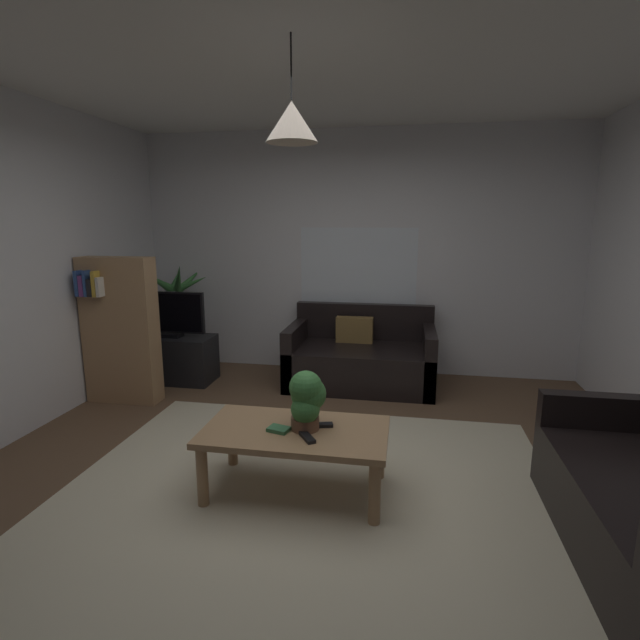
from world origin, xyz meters
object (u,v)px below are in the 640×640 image
at_px(potted_palm_corner, 177,321).
at_px(bookshelf_corner, 120,329).
at_px(couch_under_window, 361,360).
at_px(remote_on_table_1, 307,437).
at_px(tv_stand, 173,358).
at_px(tv, 169,314).
at_px(pendant_lamp, 292,122).
at_px(book_on_table_0, 279,429).
at_px(remote_on_table_0, 320,425).
at_px(coffee_table, 295,438).
at_px(potted_plant_on_table, 306,398).

relative_size(potted_palm_corner, bookshelf_corner, 0.94).
height_order(couch_under_window, remote_on_table_1, couch_under_window).
distance_m(tv_stand, tv, 0.50).
relative_size(tv_stand, potted_palm_corner, 0.69).
relative_size(bookshelf_corner, pendant_lamp, 2.48).
distance_m(book_on_table_0, pendant_lamp, 1.83).
xyz_separation_m(remote_on_table_0, tv, (-1.98, 1.84, 0.31)).
relative_size(book_on_table_0, tv_stand, 0.15).
bearing_deg(book_on_table_0, coffee_table, 27.80).
height_order(remote_on_table_1, bookshelf_corner, bookshelf_corner).
distance_m(book_on_table_0, remote_on_table_1, 0.21).
bearing_deg(remote_on_table_0, couch_under_window, 163.12).
xyz_separation_m(book_on_table_0, remote_on_table_1, (0.20, -0.08, -0.00)).
height_order(couch_under_window, bookshelf_corner, bookshelf_corner).
height_order(couch_under_window, pendant_lamp, pendant_lamp).
distance_m(remote_on_table_0, pendant_lamp, 1.83).
bearing_deg(couch_under_window, pendant_lamp, -95.65).
bearing_deg(tv, tv_stand, 90.00).
bearing_deg(tv_stand, remote_on_table_1, -46.78).
relative_size(book_on_table_0, potted_palm_corner, 0.10).
distance_m(coffee_table, bookshelf_corner, 2.41).
bearing_deg(coffee_table, potted_palm_corner, 129.89).
relative_size(tv, bookshelf_corner, 0.56).
relative_size(couch_under_window, pendant_lamp, 2.71).
xyz_separation_m(book_on_table_0, bookshelf_corner, (-1.91, 1.33, 0.27)).
bearing_deg(potted_palm_corner, tv_stand, -71.00).
bearing_deg(potted_palm_corner, bookshelf_corner, -91.86).
height_order(remote_on_table_1, potted_plant_on_table, potted_plant_on_table).
relative_size(coffee_table, tv_stand, 1.30).
bearing_deg(book_on_table_0, remote_on_table_0, 24.13).
height_order(coffee_table, tv, tv).
relative_size(tv, potted_palm_corner, 0.60).
height_order(couch_under_window, tv, tv).
distance_m(potted_palm_corner, bookshelf_corner, 1.09).
height_order(potted_plant_on_table, bookshelf_corner, bookshelf_corner).
bearing_deg(potted_plant_on_table, remote_on_table_0, 29.36).
relative_size(couch_under_window, tv, 1.95).
distance_m(remote_on_table_1, bookshelf_corner, 2.55).
xyz_separation_m(coffee_table, tv, (-1.82, 1.90, 0.39)).
bearing_deg(potted_plant_on_table, coffee_table, -168.07).
distance_m(book_on_table_0, bookshelf_corner, 2.35).
height_order(couch_under_window, coffee_table, couch_under_window).
bearing_deg(remote_on_table_0, book_on_table_0, -81.05).
xyz_separation_m(couch_under_window, coffee_table, (-0.21, -2.17, 0.09)).
distance_m(coffee_table, potted_plant_on_table, 0.28).
bearing_deg(couch_under_window, bookshelf_corner, -158.18).
bearing_deg(potted_palm_corner, pendant_lamp, -50.11).
xyz_separation_m(potted_plant_on_table, pendant_lamp, (-0.07, -0.01, 1.63)).
bearing_deg(remote_on_table_0, coffee_table, -83.45).
relative_size(remote_on_table_0, tv, 0.20).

